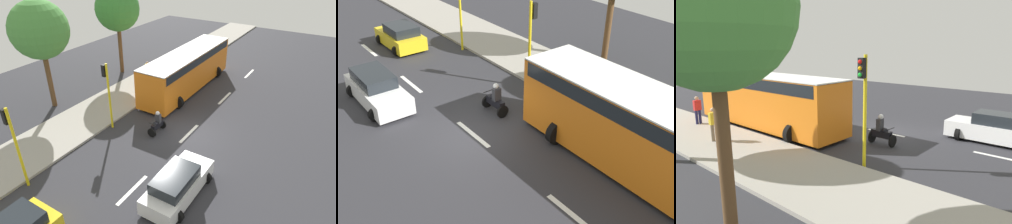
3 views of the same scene
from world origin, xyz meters
TOP-DOWN VIEW (x-y plane):
  - ground_plane at (0.00, 0.00)m, footprint 40.00×60.00m
  - sidewalk at (7.00, 0.00)m, footprint 4.00×60.00m
  - lane_stripe_north at (0.00, -6.00)m, footprint 0.20×2.40m
  - lane_stripe_mid at (0.00, 0.00)m, footprint 0.20×2.40m
  - lane_stripe_south at (0.00, 6.00)m, footprint 0.20×2.40m
  - lane_stripe_far_south at (0.00, 12.00)m, footprint 0.20×2.40m
  - car_yellow_cab at (1.89, 11.25)m, footprint 2.29×3.81m
  - car_white at (-2.11, 5.10)m, footprint 2.15×4.40m
  - city_bus at (3.51, -6.11)m, footprint 3.20×11.00m
  - motorcycle at (1.85, 0.93)m, footprint 0.60×1.30m
  - traffic_light_corner at (4.85, 2.00)m, footprint 0.49×0.24m
  - traffic_light_midblock at (4.85, 8.51)m, footprint 0.49×0.24m

SIDE VIEW (x-z plane):
  - ground_plane at x=0.00m, z-range -0.10..0.00m
  - lane_stripe_north at x=0.00m, z-range 0.00..0.01m
  - lane_stripe_mid at x=0.00m, z-range 0.00..0.01m
  - lane_stripe_south at x=0.00m, z-range 0.00..0.01m
  - lane_stripe_far_south at x=0.00m, z-range 0.00..0.01m
  - sidewalk at x=7.00m, z-range 0.00..0.15m
  - motorcycle at x=1.85m, z-range -0.12..1.41m
  - car_yellow_cab at x=1.89m, z-range -0.05..1.47m
  - car_white at x=-2.11m, z-range -0.05..1.47m
  - city_bus at x=3.51m, z-range 0.27..3.43m
  - traffic_light_corner at x=4.85m, z-range 0.68..5.18m
  - traffic_light_midblock at x=4.85m, z-range 0.68..5.18m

